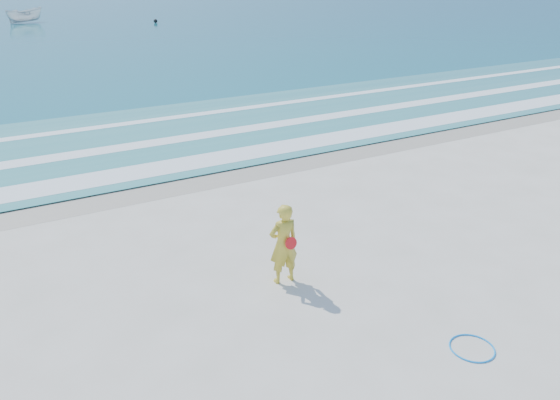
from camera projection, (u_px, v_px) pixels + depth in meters
ground at (356, 326)px, 10.41m from camera, size 400.00×400.00×0.00m
wet_sand at (188, 179)px, 17.61m from camera, size 400.00×2.40×0.00m
shallow at (143, 138)px, 21.59m from camera, size 400.00×10.00×0.01m
foam_near at (174, 166)px, 18.62m from camera, size 400.00×1.40×0.01m
foam_mid at (149, 143)px, 20.94m from camera, size 400.00×0.90×0.01m
foam_far at (126, 124)px, 23.58m from camera, size 400.00×0.60×0.01m
hoop at (472, 348)px, 9.78m from camera, size 0.90×0.90×0.03m
boat at (25, 15)px, 65.38m from camera, size 4.79×3.13×1.73m
buoy at (155, 21)px, 65.40m from camera, size 0.46×0.46×0.46m
woman at (283, 244)px, 11.55m from camera, size 0.67×0.45×1.82m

